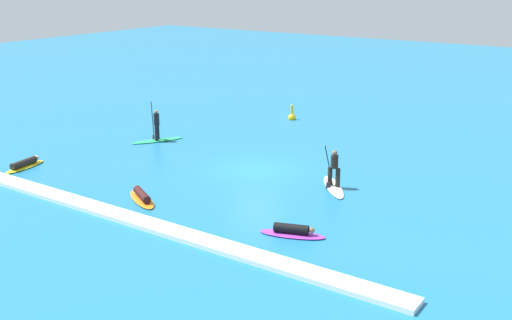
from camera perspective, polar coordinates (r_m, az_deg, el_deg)
name	(u,v)px	position (r m, az deg, el deg)	size (l,w,h in m)	color
ground_plane	(256,170)	(30.61, 0.00, -0.89)	(120.00, 120.00, 0.00)	#1E6B93
surfer_on_purple_board	(292,231)	(23.18, 3.40, -6.63)	(2.60, 1.52, 0.45)	purple
surfer_on_white_board	(334,179)	(28.15, 7.22, -1.74)	(2.48, 2.85, 2.07)	white
surfer_on_green_board	(157,133)	(36.06, -9.17, 2.49)	(2.08, 2.99, 2.29)	#23B266
surfer_on_orange_board	(142,197)	(26.98, -10.55, -3.37)	(2.61, 1.90, 0.45)	orange
surfer_on_yellow_board	(25,164)	(32.99, -20.65, -0.39)	(1.07, 2.52, 0.43)	yellow
marker_buoy	(292,117)	(40.95, 3.35, 4.02)	(0.51, 0.51, 1.09)	yellow
wave_crest	(138,221)	(24.67, -10.87, -5.58)	(22.80, 0.90, 0.18)	white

